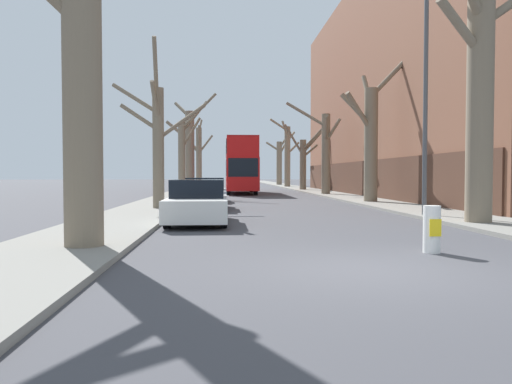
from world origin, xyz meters
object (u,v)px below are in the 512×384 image
(street_tree_right_3, at_px, (304,160))
(street_tree_right_5, at_px, (279,161))
(street_tree_left_0, at_px, (76,68))
(street_tree_right_4, at_px, (287,153))
(parked_car_0, at_px, (198,203))
(street_tree_left_4, at_px, (199,155))
(street_tree_right_0, at_px, (481,84))
(street_tree_right_2, at_px, (325,150))
(double_decker_bus, at_px, (241,163))
(traffic_bollard, at_px, (432,229))
(parked_car_1, at_px, (205,194))
(parked_car_2, at_px, (209,191))
(street_tree_left_2, at_px, (184,153))
(lamp_post, at_px, (423,75))
(street_tree_right_1, at_px, (371,137))
(street_tree_left_3, at_px, (189,148))
(street_tree_left_1, at_px, (158,139))

(street_tree_right_3, bearing_deg, street_tree_right_5, 89.40)
(street_tree_left_0, height_order, street_tree_right_4, street_tree_right_4)
(street_tree_right_5, relative_size, parked_car_0, 1.68)
(street_tree_left_4, relative_size, street_tree_right_0, 0.89)
(street_tree_left_4, bearing_deg, street_tree_right_2, -63.52)
(double_decker_bus, relative_size, parked_car_0, 2.31)
(street_tree_right_3, height_order, parked_car_0, street_tree_right_3)
(street_tree_right_0, distance_m, street_tree_right_4, 45.01)
(street_tree_right_2, xyz_separation_m, traffic_bollard, (-3.43, -27.30, -2.91))
(parked_car_1, relative_size, parked_car_2, 1.06)
(street_tree_left_2, relative_size, lamp_post, 0.76)
(street_tree_right_2, height_order, street_tree_right_5, street_tree_right_5)
(street_tree_left_4, height_order, parked_car_0, street_tree_left_4)
(street_tree_right_1, height_order, street_tree_right_4, street_tree_right_1)
(street_tree_left_2, relative_size, street_tree_right_2, 0.98)
(street_tree_right_4, relative_size, traffic_bollard, 8.73)
(street_tree_left_0, relative_size, street_tree_right_0, 0.81)
(street_tree_right_1, relative_size, street_tree_right_2, 1.19)
(street_tree_right_1, relative_size, lamp_post, 0.92)
(street_tree_left_0, relative_size, street_tree_left_3, 0.87)
(street_tree_left_2, bearing_deg, street_tree_left_3, 92.18)
(street_tree_right_1, bearing_deg, street_tree_left_2, 143.48)
(street_tree_right_0, height_order, parked_car_0, street_tree_right_0)
(street_tree_right_0, height_order, parked_car_2, street_tree_right_0)
(street_tree_right_1, distance_m, street_tree_right_3, 21.31)
(parked_car_0, bearing_deg, traffic_bollard, -51.83)
(street_tree_right_1, xyz_separation_m, street_tree_right_2, (-0.36, 10.52, -0.21))
(street_tree_right_4, distance_m, parked_car_2, 32.52)
(street_tree_right_0, bearing_deg, street_tree_right_1, 89.23)
(street_tree_left_4, xyz_separation_m, street_tree_right_4, (10.51, 1.85, 0.27))
(street_tree_left_3, distance_m, parked_car_0, 29.74)
(street_tree_right_2, distance_m, double_decker_bus, 7.64)
(street_tree_left_0, relative_size, street_tree_left_2, 1.04)
(street_tree_right_1, xyz_separation_m, parked_car_1, (-8.77, -3.84, -2.92))
(street_tree_right_3, bearing_deg, lamp_post, -91.10)
(parked_car_2, relative_size, lamp_post, 0.44)
(street_tree_right_2, height_order, parked_car_1, street_tree_right_2)
(street_tree_left_4, bearing_deg, street_tree_left_0, -90.14)
(parked_car_2, bearing_deg, street_tree_right_4, 74.76)
(street_tree_left_1, relative_size, double_decker_bus, 0.68)
(street_tree_right_5, bearing_deg, lamp_post, -90.88)
(street_tree_left_2, bearing_deg, street_tree_right_3, 52.18)
(street_tree_left_2, distance_m, street_tree_right_2, 10.61)
(parked_car_0, relative_size, lamp_post, 0.49)
(street_tree_left_1, bearing_deg, street_tree_left_3, 90.70)
(street_tree_right_1, bearing_deg, lamp_post, -95.10)
(street_tree_left_1, xyz_separation_m, double_decker_bus, (4.25, 19.67, -0.59))
(street_tree_left_2, height_order, street_tree_right_5, street_tree_right_5)
(street_tree_left_0, bearing_deg, traffic_bollard, -4.95)
(street_tree_left_0, xyz_separation_m, street_tree_right_4, (10.62, 49.45, 0.41))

